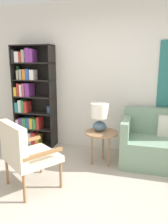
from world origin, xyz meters
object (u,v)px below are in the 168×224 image
object	(u,v)px
armchair	(24,151)
side_table	(101,135)
bookshelf	(31,99)
table_lamp	(100,115)

from	to	relation	value
armchair	side_table	xyz separation A→B (m)	(0.80, 1.00, -0.05)
bookshelf	armchair	size ratio (longest dim) A/B	2.15
bookshelf	armchair	bearing A→B (deg)	-64.31
armchair	side_table	bearing A→B (deg)	51.30
side_table	table_lamp	size ratio (longest dim) A/B	1.20
bookshelf	table_lamp	distance (m)	1.57
armchair	side_table	size ratio (longest dim) A/B	1.67
bookshelf	side_table	xyz separation A→B (m)	(1.53, -0.53, -0.44)
bookshelf	side_table	bearing A→B (deg)	-19.08
armchair	side_table	distance (m)	1.28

